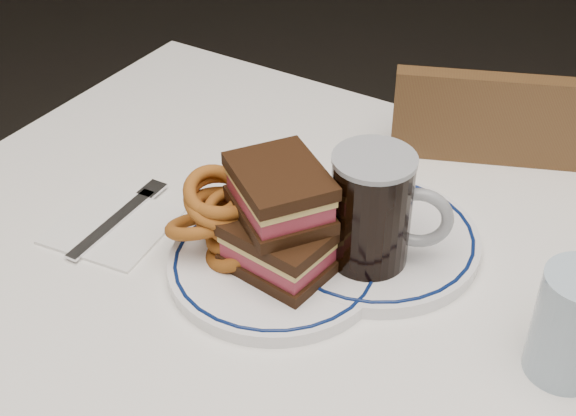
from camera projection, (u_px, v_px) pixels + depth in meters
The scene contains 11 objects.
dining_table at pixel (377, 380), 0.93m from camera, with size 1.27×0.87×0.75m.
chair_far at pixel (501, 261), 1.36m from camera, with size 0.53×0.53×0.88m.
main_plate at pixel (275, 264), 0.92m from camera, with size 0.25×0.25×0.02m.
reuben_sandwich at pixel (280, 219), 0.88m from camera, with size 0.15×0.14×0.12m.
onion_rings_main at pixel (224, 218), 0.91m from camera, with size 0.13×0.11×0.12m.
ketchup_ramekin at pixel (294, 214), 0.96m from camera, with size 0.06×0.06×0.03m.
beer_mug at pixel (374, 214), 0.89m from camera, with size 0.13×0.09×0.15m.
water_glass at pixel (573, 325), 0.77m from camera, with size 0.08×0.08×0.12m, color #99B2C6.
far_plate at pixel (373, 239), 0.96m from camera, with size 0.26×0.26×0.02m.
onion_rings_far at pixel (360, 232), 0.93m from camera, with size 0.10×0.08×0.05m.
napkin_fork at pixel (114, 224), 1.00m from camera, with size 0.15×0.18×0.01m.
Camera 1 is at (0.24, -0.59, 1.36)m, focal length 50.00 mm.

